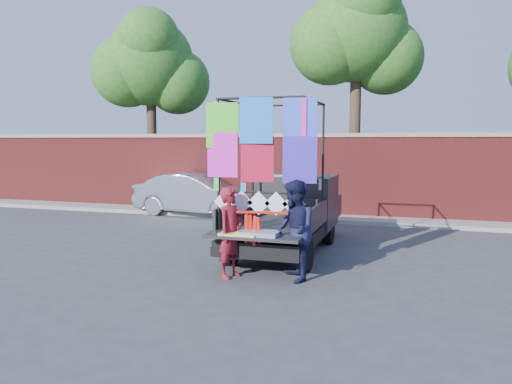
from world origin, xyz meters
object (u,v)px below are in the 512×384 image
(pickup_truck, at_px, (292,212))
(man, at_px, (294,231))
(woman, at_px, (231,233))
(sedan, at_px, (198,194))

(pickup_truck, relative_size, man, 2.89)
(woman, relative_size, man, 0.91)
(man, bearing_deg, pickup_truck, 167.31)
(man, bearing_deg, woman, -110.20)
(woman, bearing_deg, pickup_truck, 5.86)
(man, bearing_deg, sedan, -170.72)
(pickup_truck, bearing_deg, woman, -98.72)
(sedan, bearing_deg, pickup_truck, -127.47)
(pickup_truck, relative_size, woman, 3.16)
(sedan, distance_m, woman, 7.39)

